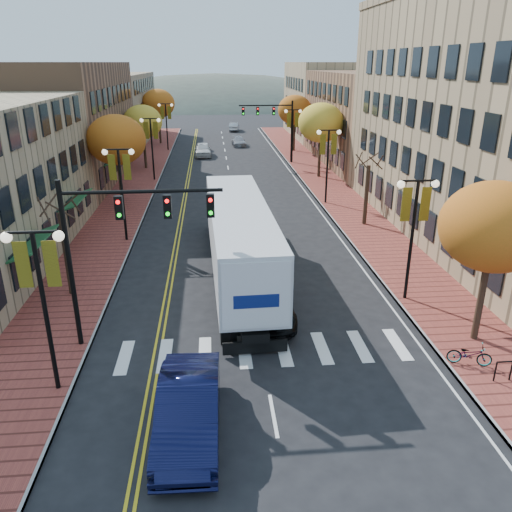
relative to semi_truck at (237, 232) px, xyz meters
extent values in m
plane|color=black|center=(0.54, -9.84, -2.54)|extent=(200.00, 200.00, 0.00)
cube|color=brown|center=(-8.46, 22.66, -2.47)|extent=(4.00, 85.00, 0.15)
cube|color=brown|center=(9.54, 22.66, -2.47)|extent=(4.00, 85.00, 0.15)
cube|color=brown|center=(-16.46, 26.16, 2.96)|extent=(12.00, 24.00, 11.00)
cube|color=#9E8966|center=(-16.46, 51.16, 2.21)|extent=(12.00, 26.00, 9.50)
cube|color=brown|center=(19.04, 32.16, 2.46)|extent=(15.00, 24.00, 10.00)
cube|color=#9E8966|center=(19.04, 54.16, 2.96)|extent=(15.00, 20.00, 11.00)
cylinder|color=#382619|center=(-8.46, -1.84, -0.29)|extent=(0.28, 0.28, 4.20)
cylinder|color=#382619|center=(-8.46, 14.16, 0.06)|extent=(0.28, 0.28, 4.90)
ellipsoid|color=#CD5A18|center=(-8.46, 14.16, 2.92)|extent=(4.48, 4.48, 3.81)
cylinder|color=#382619|center=(-8.46, 30.16, -0.12)|extent=(0.28, 0.28, 4.55)
ellipsoid|color=gold|center=(-8.46, 30.16, 2.53)|extent=(4.16, 4.16, 3.54)
cylinder|color=#382619|center=(-8.46, 48.16, 0.13)|extent=(0.28, 0.28, 5.04)
ellipsoid|color=#CD5A18|center=(-8.46, 48.16, 3.07)|extent=(4.61, 4.61, 3.92)
cylinder|color=#382619|center=(9.54, -7.84, -0.12)|extent=(0.28, 0.28, 4.55)
ellipsoid|color=#CD5A18|center=(9.54, -7.84, 2.53)|extent=(4.16, 4.16, 3.54)
cylinder|color=#382619|center=(9.54, 8.16, -0.29)|extent=(0.28, 0.28, 4.20)
cylinder|color=#382619|center=(9.54, 24.16, 0.06)|extent=(0.28, 0.28, 4.90)
ellipsoid|color=gold|center=(9.54, 24.16, 2.92)|extent=(4.48, 4.48, 3.81)
cylinder|color=#382619|center=(9.54, 40.16, -0.01)|extent=(0.28, 0.28, 4.76)
ellipsoid|color=#CD5A18|center=(9.54, 40.16, 2.76)|extent=(4.35, 4.35, 3.70)
cylinder|color=black|center=(-6.96, -9.84, 0.46)|extent=(0.16, 0.16, 6.00)
cylinder|color=black|center=(-6.96, -9.84, 3.46)|extent=(1.60, 0.10, 0.10)
sphere|color=#FFF2CC|center=(-7.76, -9.84, 3.31)|extent=(0.36, 0.36, 0.36)
sphere|color=#FFF2CC|center=(-6.16, -9.84, 3.31)|extent=(0.36, 0.36, 0.36)
cube|color=#B09D17|center=(-7.41, -9.84, 2.36)|extent=(0.45, 0.03, 1.60)
cube|color=#B09D17|center=(-6.51, -9.84, 2.36)|extent=(0.45, 0.03, 1.60)
cylinder|color=black|center=(-6.96, 6.16, 0.46)|extent=(0.16, 0.16, 6.00)
cylinder|color=black|center=(-6.96, 6.16, 3.46)|extent=(1.60, 0.10, 0.10)
sphere|color=#FFF2CC|center=(-7.76, 6.16, 3.31)|extent=(0.36, 0.36, 0.36)
sphere|color=#FFF2CC|center=(-6.16, 6.16, 3.31)|extent=(0.36, 0.36, 0.36)
cube|color=#B09D17|center=(-7.41, 6.16, 2.36)|extent=(0.45, 0.03, 1.60)
cube|color=#B09D17|center=(-6.51, 6.16, 2.36)|extent=(0.45, 0.03, 1.60)
cylinder|color=black|center=(-6.96, 24.16, 0.46)|extent=(0.16, 0.16, 6.00)
cylinder|color=black|center=(-6.96, 24.16, 3.46)|extent=(1.60, 0.10, 0.10)
sphere|color=#FFF2CC|center=(-7.76, 24.16, 3.31)|extent=(0.36, 0.36, 0.36)
sphere|color=#FFF2CC|center=(-6.16, 24.16, 3.31)|extent=(0.36, 0.36, 0.36)
cube|color=#B09D17|center=(-7.41, 24.16, 2.36)|extent=(0.45, 0.03, 1.60)
cube|color=#B09D17|center=(-6.51, 24.16, 2.36)|extent=(0.45, 0.03, 1.60)
cylinder|color=black|center=(-6.96, 42.16, 0.46)|extent=(0.16, 0.16, 6.00)
cylinder|color=black|center=(-6.96, 42.16, 3.46)|extent=(1.60, 0.10, 0.10)
sphere|color=#FFF2CC|center=(-7.76, 42.16, 3.31)|extent=(0.36, 0.36, 0.36)
sphere|color=#FFF2CC|center=(-6.16, 42.16, 3.31)|extent=(0.36, 0.36, 0.36)
cube|color=#B09D17|center=(-7.41, 42.16, 2.36)|extent=(0.45, 0.03, 1.60)
cube|color=#B09D17|center=(-6.51, 42.16, 2.36)|extent=(0.45, 0.03, 1.60)
cylinder|color=black|center=(8.04, -3.84, 0.46)|extent=(0.16, 0.16, 6.00)
cylinder|color=black|center=(8.04, -3.84, 3.46)|extent=(1.60, 0.10, 0.10)
sphere|color=#FFF2CC|center=(7.24, -3.84, 3.31)|extent=(0.36, 0.36, 0.36)
sphere|color=#FFF2CC|center=(8.84, -3.84, 3.31)|extent=(0.36, 0.36, 0.36)
cube|color=#B09D17|center=(7.59, -3.84, 2.36)|extent=(0.45, 0.03, 1.60)
cube|color=#B09D17|center=(8.49, -3.84, 2.36)|extent=(0.45, 0.03, 1.60)
cylinder|color=black|center=(8.04, 14.16, 0.46)|extent=(0.16, 0.16, 6.00)
cylinder|color=black|center=(8.04, 14.16, 3.46)|extent=(1.60, 0.10, 0.10)
sphere|color=#FFF2CC|center=(7.24, 14.16, 3.31)|extent=(0.36, 0.36, 0.36)
sphere|color=#FFF2CC|center=(8.84, 14.16, 3.31)|extent=(0.36, 0.36, 0.36)
cube|color=#B09D17|center=(7.59, 14.16, 2.36)|extent=(0.45, 0.03, 1.60)
cube|color=#B09D17|center=(8.49, 14.16, 2.36)|extent=(0.45, 0.03, 1.60)
cylinder|color=black|center=(8.04, 32.16, 0.46)|extent=(0.16, 0.16, 6.00)
cylinder|color=black|center=(8.04, 32.16, 3.46)|extent=(1.60, 0.10, 0.10)
sphere|color=#FFF2CC|center=(7.24, 32.16, 3.31)|extent=(0.36, 0.36, 0.36)
sphere|color=#FFF2CC|center=(8.84, 32.16, 3.31)|extent=(0.36, 0.36, 0.36)
cube|color=#B09D17|center=(7.59, 32.16, 2.36)|extent=(0.45, 0.03, 1.60)
cube|color=#B09D17|center=(8.49, 32.16, 2.36)|extent=(0.45, 0.03, 1.60)
cylinder|color=black|center=(-6.86, -6.84, 0.96)|extent=(0.20, 0.20, 7.00)
cylinder|color=black|center=(-3.86, -6.84, 3.96)|extent=(6.00, 0.14, 0.14)
cube|color=black|center=(-4.76, -6.84, 3.36)|extent=(0.30, 0.25, 0.90)
sphere|color=#FF0C0C|center=(-4.76, -6.98, 3.61)|extent=(0.16, 0.16, 0.16)
cube|color=black|center=(-2.96, -6.84, 3.36)|extent=(0.30, 0.25, 0.90)
sphere|color=#FF0C0C|center=(-2.96, -6.98, 3.61)|extent=(0.16, 0.16, 0.16)
cube|color=black|center=(-1.34, -6.84, 3.36)|extent=(0.30, 0.25, 0.90)
sphere|color=#FF0C0C|center=(-1.34, -6.98, 3.61)|extent=(0.16, 0.16, 0.16)
cylinder|color=black|center=(7.94, 32.16, 0.96)|extent=(0.20, 0.20, 7.00)
cylinder|color=black|center=(4.94, 32.16, 3.96)|extent=(6.00, 0.14, 0.14)
cube|color=black|center=(5.84, 32.16, 3.36)|extent=(0.30, 0.25, 0.90)
sphere|color=#FF0C0C|center=(5.84, 32.02, 3.61)|extent=(0.16, 0.16, 0.16)
cube|color=black|center=(4.04, 32.16, 3.36)|extent=(0.30, 0.25, 0.90)
sphere|color=#FF0C0C|center=(4.04, 32.02, 3.61)|extent=(0.16, 0.16, 0.16)
cube|color=black|center=(2.42, 32.16, 3.36)|extent=(0.30, 0.25, 0.90)
sphere|color=#FF0C0C|center=(2.42, 32.02, 3.61)|extent=(0.16, 0.16, 0.16)
cube|color=black|center=(0.04, -1.39, -1.62)|extent=(1.53, 14.17, 0.38)
cube|color=silver|center=(0.04, -1.39, 0.29)|extent=(3.27, 14.23, 3.05)
cube|color=black|center=(-0.23, 7.31, -0.75)|extent=(2.82, 3.35, 2.72)
cylinder|color=black|center=(-0.92, -7.08, -2.00)|extent=(0.41, 1.10, 1.09)
cylinder|color=black|center=(1.36, -7.01, -2.00)|extent=(0.41, 1.10, 1.09)
cylinder|color=black|center=(-0.96, -5.78, -2.00)|extent=(0.41, 1.10, 1.09)
cylinder|color=black|center=(1.32, -5.71, -2.00)|extent=(0.41, 1.10, 1.09)
cylinder|color=black|center=(-1.33, 5.97, -2.00)|extent=(0.41, 1.10, 1.09)
cylinder|color=black|center=(0.95, 6.04, -2.00)|extent=(0.41, 1.10, 1.09)
cylinder|color=black|center=(-1.40, 8.36, -2.00)|extent=(0.41, 1.10, 1.09)
cylinder|color=black|center=(0.88, 8.43, -2.00)|extent=(0.41, 1.10, 1.09)
imported|color=black|center=(-2.20, -12.41, -1.65)|extent=(2.01, 5.46, 1.79)
imported|color=black|center=(1.04, -5.06, -1.82)|extent=(2.66, 5.34, 1.46)
imported|color=silver|center=(-2.31, 37.75, -1.72)|extent=(2.03, 4.87, 1.65)
imported|color=#95959C|center=(2.60, 45.60, -1.91)|extent=(1.93, 4.41, 1.26)
imported|color=#AAABB2|center=(2.75, 61.95, -1.85)|extent=(2.01, 4.36, 1.39)
imported|color=gray|center=(8.34, -9.71, -1.96)|extent=(1.74, 1.05, 0.86)
camera|label=1|loc=(-1.23, -25.29, 8.45)|focal=35.00mm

